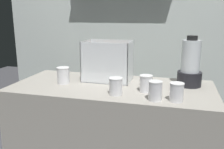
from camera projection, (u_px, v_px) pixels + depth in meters
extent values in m
cube|color=#9E998E|center=(112.00, 143.00, 1.85)|extent=(1.40, 0.64, 0.90)
cube|color=silver|center=(133.00, 29.00, 2.38)|extent=(2.60, 0.04, 2.50)
cube|color=white|center=(108.00, 80.00, 1.88)|extent=(0.35, 0.23, 0.01)
cube|color=white|center=(104.00, 64.00, 1.74)|extent=(0.35, 0.01, 0.30)
cube|color=white|center=(112.00, 58.00, 1.95)|extent=(0.35, 0.01, 0.30)
cube|color=white|center=(86.00, 60.00, 1.89)|extent=(0.01, 0.23, 0.30)
cube|color=white|center=(131.00, 62.00, 1.80)|extent=(0.01, 0.23, 0.30)
cone|color=orange|center=(117.00, 78.00, 1.86)|extent=(0.05, 0.16, 0.03)
cone|color=orange|center=(100.00, 77.00, 1.89)|extent=(0.13, 0.17, 0.03)
cone|color=orange|center=(100.00, 76.00, 1.89)|extent=(0.19, 0.11, 0.04)
cone|color=orange|center=(101.00, 77.00, 1.88)|extent=(0.09, 0.15, 0.02)
cone|color=orange|center=(119.00, 74.00, 1.85)|extent=(0.09, 0.15, 0.03)
cone|color=orange|center=(110.00, 75.00, 1.87)|extent=(0.06, 0.14, 0.03)
cone|color=orange|center=(105.00, 74.00, 1.87)|extent=(0.09, 0.20, 0.03)
cone|color=orange|center=(102.00, 72.00, 1.90)|extent=(0.14, 0.13, 0.03)
cone|color=orange|center=(112.00, 70.00, 1.87)|extent=(0.18, 0.11, 0.03)
cone|color=orange|center=(100.00, 70.00, 1.86)|extent=(0.17, 0.09, 0.03)
cone|color=orange|center=(119.00, 68.00, 1.86)|extent=(0.09, 0.16, 0.03)
cone|color=orange|center=(100.00, 68.00, 1.86)|extent=(0.09, 0.15, 0.03)
cone|color=orange|center=(116.00, 64.00, 1.84)|extent=(0.07, 0.18, 0.03)
cone|color=orange|center=(111.00, 67.00, 1.85)|extent=(0.04, 0.19, 0.03)
cylinder|color=black|center=(189.00, 79.00, 1.73)|extent=(0.17, 0.17, 0.10)
cylinder|color=silver|center=(191.00, 56.00, 1.69)|extent=(0.13, 0.13, 0.22)
cylinder|color=orange|center=(190.00, 69.00, 1.71)|extent=(0.11, 0.11, 0.04)
cylinder|color=black|center=(192.00, 38.00, 1.66)|extent=(0.07, 0.07, 0.03)
cylinder|color=white|center=(63.00, 76.00, 1.78)|extent=(0.09, 0.09, 0.11)
cylinder|color=orange|center=(63.00, 79.00, 1.79)|extent=(0.08, 0.08, 0.07)
cylinder|color=white|center=(63.00, 68.00, 1.77)|extent=(0.09, 0.09, 0.01)
cylinder|color=white|center=(116.00, 87.00, 1.54)|extent=(0.08, 0.08, 0.10)
cylinder|color=orange|center=(116.00, 88.00, 1.54)|extent=(0.08, 0.08, 0.08)
cylinder|color=white|center=(116.00, 78.00, 1.53)|extent=(0.09, 0.09, 0.01)
cylinder|color=white|center=(146.00, 84.00, 1.60)|extent=(0.08, 0.08, 0.10)
cylinder|color=orange|center=(146.00, 87.00, 1.60)|extent=(0.07, 0.07, 0.06)
cylinder|color=white|center=(146.00, 76.00, 1.58)|extent=(0.08, 0.08, 0.01)
cylinder|color=white|center=(155.00, 91.00, 1.43)|extent=(0.08, 0.08, 0.11)
cylinder|color=orange|center=(155.00, 94.00, 1.44)|extent=(0.07, 0.07, 0.07)
cylinder|color=white|center=(156.00, 82.00, 1.42)|extent=(0.08, 0.08, 0.01)
cylinder|color=white|center=(177.00, 93.00, 1.42)|extent=(0.08, 0.08, 0.10)
cylinder|color=red|center=(176.00, 94.00, 1.42)|extent=(0.07, 0.07, 0.09)
cylinder|color=white|center=(177.00, 83.00, 1.40)|extent=(0.08, 0.08, 0.01)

